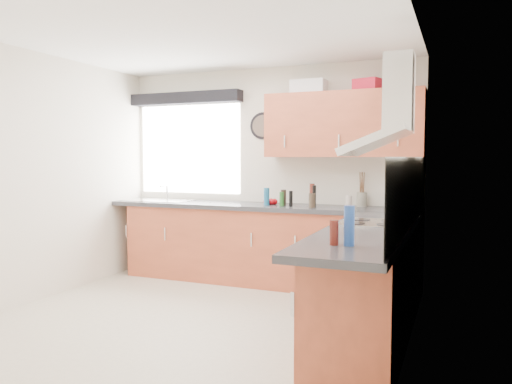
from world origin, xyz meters
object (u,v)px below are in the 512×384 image
at_px(extractor_hood, 388,116).
at_px(upper_cabinets, 343,125).
at_px(oven, 372,283).
at_px(washing_machine, 246,249).

distance_m(extractor_hood, upper_cabinets, 1.48).
xyz_separation_m(oven, washing_machine, (-1.65, 1.22, -0.04)).
distance_m(oven, washing_machine, 2.05).
xyz_separation_m(extractor_hood, washing_machine, (-1.75, 1.22, -1.39)).
bearing_deg(washing_machine, oven, -43.62).
height_order(oven, washing_machine, oven).
height_order(oven, extractor_hood, extractor_hood).
relative_size(oven, upper_cabinets, 0.50).
bearing_deg(upper_cabinets, extractor_hood, -63.87).
relative_size(oven, washing_machine, 1.11).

